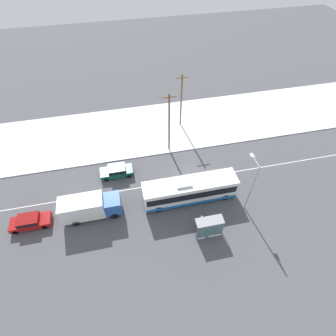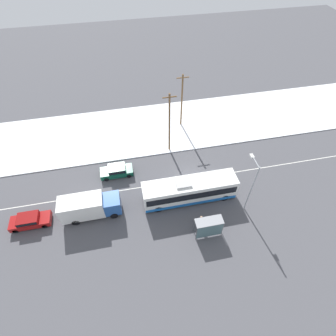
# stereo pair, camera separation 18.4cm
# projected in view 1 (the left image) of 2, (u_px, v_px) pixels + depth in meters

# --- Properties ---
(ground_plane) EXTENTS (120.00, 120.00, 0.00)m
(ground_plane) POSITION_uv_depth(u_px,v_px,m) (191.00, 179.00, 34.79)
(ground_plane) COLOR #4C4C51
(snow_lot) EXTENTS (80.00, 12.18, 0.12)m
(snow_lot) POSITION_uv_depth(u_px,v_px,m) (172.00, 125.00, 42.25)
(snow_lot) COLOR white
(snow_lot) RESTS_ON ground_plane
(lane_marking_center) EXTENTS (60.00, 0.12, 0.00)m
(lane_marking_center) POSITION_uv_depth(u_px,v_px,m) (191.00, 179.00, 34.79)
(lane_marking_center) COLOR silver
(lane_marking_center) RESTS_ON ground_plane
(city_bus) EXTENTS (11.32, 2.57, 3.30)m
(city_bus) POSITION_uv_depth(u_px,v_px,m) (190.00, 190.00, 31.55)
(city_bus) COLOR white
(city_bus) RESTS_ON ground_plane
(box_truck) EXTENTS (6.82, 2.30, 3.01)m
(box_truck) POSITION_uv_depth(u_px,v_px,m) (89.00, 207.00, 29.89)
(box_truck) COLOR silver
(box_truck) RESTS_ON ground_plane
(sedan_car) EXTENTS (4.26, 1.80, 1.48)m
(sedan_car) POSITION_uv_depth(u_px,v_px,m) (117.00, 171.00, 34.69)
(sedan_car) COLOR #0F4733
(sedan_car) RESTS_ON ground_plane
(parked_car_near_truck) EXTENTS (4.43, 1.80, 1.45)m
(parked_car_near_truck) POSITION_uv_depth(u_px,v_px,m) (30.00, 221.00, 29.63)
(parked_car_near_truck) COLOR maroon
(parked_car_near_truck) RESTS_ON ground_plane
(pedestrian_at_stop) EXTENTS (0.62, 0.27, 1.72)m
(pedestrian_at_stop) POSITION_uv_depth(u_px,v_px,m) (201.00, 219.00, 29.49)
(pedestrian_at_stop) COLOR #23232D
(pedestrian_at_stop) RESTS_ON ground_plane
(bus_shelter) EXTENTS (3.02, 1.20, 2.40)m
(bus_shelter) POSITION_uv_depth(u_px,v_px,m) (210.00, 226.00, 28.20)
(bus_shelter) COLOR gray
(bus_shelter) RESTS_ON ground_plane
(streetlamp) EXTENTS (0.36, 2.18, 7.45)m
(streetlamp) POSITION_uv_depth(u_px,v_px,m) (252.00, 181.00, 28.57)
(streetlamp) COLOR #9EA3A8
(streetlamp) RESTS_ON ground_plane
(utility_pole_roadside) EXTENTS (1.80, 0.24, 9.37)m
(utility_pole_roadside) POSITION_uv_depth(u_px,v_px,m) (169.00, 123.00, 34.95)
(utility_pole_roadside) COLOR brown
(utility_pole_roadside) RESTS_ON ground_plane
(utility_pole_snowlot) EXTENTS (1.80, 0.24, 8.73)m
(utility_pole_snowlot) POSITION_uv_depth(u_px,v_px,m) (181.00, 100.00, 39.06)
(utility_pole_snowlot) COLOR brown
(utility_pole_snowlot) RESTS_ON ground_plane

